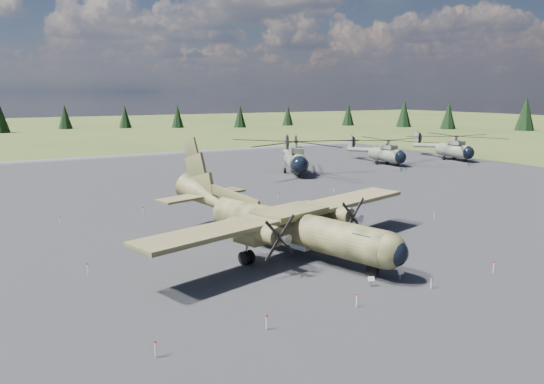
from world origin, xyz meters
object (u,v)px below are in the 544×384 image
transport_plane (281,220)px  helicopter_far (454,143)px  helicopter_near (296,150)px  helicopter_mid (387,147)px

transport_plane → helicopter_far: (56.35, 32.94, 0.70)m
helicopter_near → helicopter_mid: (19.43, 1.55, -0.60)m
transport_plane → helicopter_far: size_ratio=1.21×
transport_plane → helicopter_mid: bearing=24.1°
helicopter_far → transport_plane: bearing=-144.5°
helicopter_near → helicopter_far: (34.28, 0.03, -0.45)m
helicopter_mid → helicopter_near: bearing=-175.6°
transport_plane → helicopter_far: 65.27m
transport_plane → helicopter_far: bearing=14.7°
helicopter_near → helicopter_far: helicopter_near is taller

